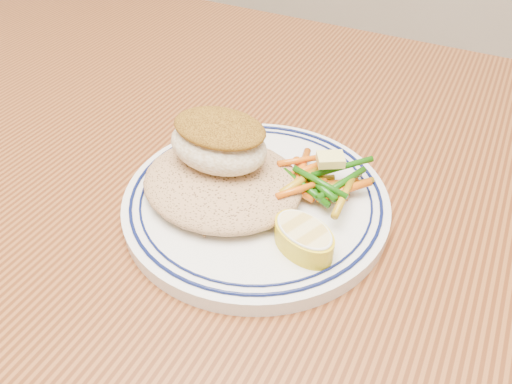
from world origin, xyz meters
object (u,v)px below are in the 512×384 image
Objects in this scene: plate at (256,200)px; rice_pilaf at (222,180)px; fish_fillet at (219,141)px; dining_table at (229,259)px; lemon_wedge at (304,237)px; vegetable_pile at (316,181)px.

plate is 1.63× the size of rice_pilaf.
dining_table is at bearing 9.37° from fish_fillet.
dining_table is 0.11m from plate.
dining_table is at bearing 155.43° from lemon_wedge.
lemon_wedge is (0.02, -0.07, -0.00)m from vegetable_pile.
plate is 2.54× the size of fish_fillet.
dining_table is 0.16m from fish_fillet.
vegetable_pile reaches higher than plate.
rice_pilaf is 2.15× the size of lemon_wedge.
dining_table is 15.21× the size of fish_fillet.
dining_table is 21.04× the size of lemon_wedge.
rice_pilaf reaches higher than lemon_wedge.
plate is at bearing -8.34° from dining_table.
rice_pilaf reaches higher than plate.
plate is (0.04, -0.01, 0.11)m from dining_table.
lemon_wedge is at bearing -23.29° from fish_fillet.
rice_pilaf is 1.56× the size of fish_fillet.
vegetable_pile is (0.08, 0.03, 0.13)m from dining_table.
fish_fillet is at bearing 156.71° from lemon_wedge.
plate is 0.08m from lemon_wedge.
lemon_wedge is at bearing -18.47° from rice_pilaf.
fish_fillet is (-0.04, 0.00, 0.05)m from plate.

